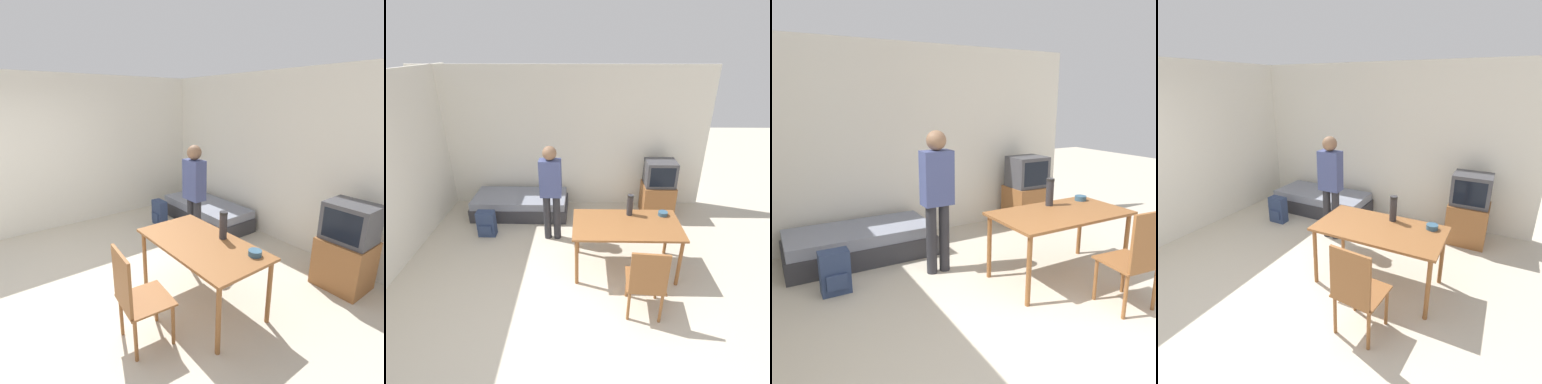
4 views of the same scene
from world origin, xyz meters
TOP-DOWN VIEW (x-y plane):
  - ground_plane at (0.00, 0.00)m, footprint 20.00×20.00m
  - wall_back at (0.00, 3.42)m, footprint 5.54×0.06m
  - wall_left at (-2.30, 1.70)m, footprint 0.06×4.39m
  - daybed at (-0.81, 2.90)m, footprint 1.80×0.81m
  - tv at (1.82, 2.95)m, footprint 0.58×0.54m
  - dining_table at (1.01, 1.33)m, footprint 1.49×0.81m
  - wooden_chair at (1.14, 0.44)m, footprint 0.49×0.49m
  - person_standing at (-0.11, 2.08)m, footprint 0.34×0.22m
  - thermos_flask at (1.08, 1.58)m, footprint 0.09×0.09m
  - mate_bowl at (1.56, 1.57)m, footprint 0.14×0.14m
  - backpack at (-1.26, 2.13)m, footprint 0.30×0.20m

SIDE VIEW (x-z plane):
  - ground_plane at x=0.00m, z-range 0.00..0.00m
  - daybed at x=-0.81m, z-range 0.00..0.39m
  - backpack at x=-1.26m, z-range 0.00..0.46m
  - tv at x=1.82m, z-range -0.03..1.07m
  - wooden_chair at x=1.14m, z-range 0.05..1.05m
  - dining_table at x=1.01m, z-range 0.30..1.06m
  - mate_bowl at x=1.56m, z-range 0.76..0.81m
  - thermos_flask at x=1.08m, z-range 0.77..1.09m
  - person_standing at x=-0.11m, z-range 0.13..1.76m
  - wall_back at x=0.00m, z-range 0.00..2.70m
  - wall_left at x=-2.30m, z-range 0.00..2.70m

